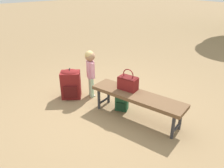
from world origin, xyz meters
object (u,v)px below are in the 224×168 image
Objects in this scene: child_standing at (90,67)px; handbag at (128,83)px; backpack_small at (122,101)px; park_bench at (137,98)px; backpack_large at (71,83)px.

handbag is at bearing -169.84° from child_standing.
handbag reaches higher than backpack_small.
park_bench reaches higher than backpack_small.
park_bench is 1.17m from child_standing.
handbag is 0.39× the size of child_standing.
handbag is 1.23m from backpack_large.
backpack_large is (0.20, 0.34, -0.32)m from child_standing.
handbag is 0.91m from child_standing.
handbag reaches higher than backpack_large.
park_bench is 4.48× the size of handbag.
park_bench is 4.53× the size of backpack_small.
backpack_large is 1.70× the size of backpack_small.
backpack_large is at bearing 59.58° from child_standing.
handbag is 1.01× the size of backpack_small.
child_standing is 0.90m from backpack_small.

